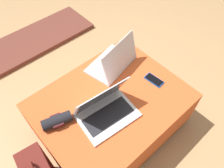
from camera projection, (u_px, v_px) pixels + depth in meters
name	position (u px, v px, depth m)	size (l,w,h in m)	color
ground_plane	(111.00, 125.00, 1.83)	(14.00, 14.00, 0.00)	tan
ottoman	(111.00, 113.00, 1.67)	(1.03, 0.81, 0.39)	maroon
laptop_near	(105.00, 109.00, 1.41)	(0.40, 0.30, 0.25)	silver
laptop_far	(114.00, 62.00, 1.67)	(0.41, 0.32, 0.25)	silver
cell_phone	(154.00, 80.00, 1.62)	(0.08, 0.15, 0.01)	#1E4C9E
wrist_brace	(57.00, 121.00, 1.38)	(0.20, 0.12, 0.07)	black
fireplace_hearth	(31.00, 42.00, 2.42)	(1.40, 0.50, 0.04)	brown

